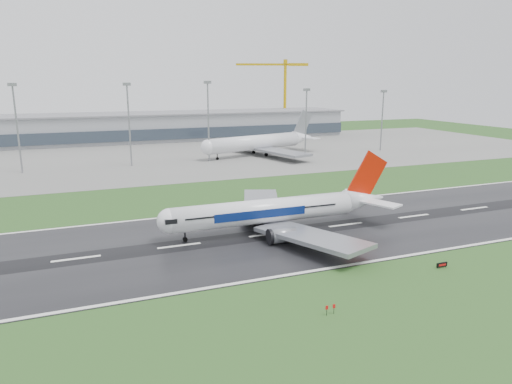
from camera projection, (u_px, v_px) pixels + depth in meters
name	position (u px, v px, depth m)	size (l,w,h in m)	color
ground	(268.00, 235.00, 103.27)	(520.00, 520.00, 0.00)	#22471A
runway	(268.00, 235.00, 103.26)	(400.00, 45.00, 0.10)	black
apron	(165.00, 155.00, 216.56)	(400.00, 130.00, 0.08)	slate
terminal	(145.00, 127.00, 269.23)	(240.00, 36.00, 15.00)	gray
main_airliner	(280.00, 195.00, 104.49)	(55.45, 52.81, 16.37)	white
parked_airliner	(259.00, 134.00, 213.74)	(64.75, 60.28, 18.98)	white
tower_crane	(285.00, 96.00, 313.06)	(48.25, 2.63, 47.37)	#C89907
runway_sign	(442.00, 265.00, 84.87)	(2.30, 0.26, 1.04)	black
floodmast_1	(18.00, 131.00, 169.87)	(0.64, 0.64, 31.64)	gray
floodmast_2	(129.00, 127.00, 183.95)	(0.64, 0.64, 31.71)	gray
floodmast_3	(208.00, 123.00, 195.33)	(0.64, 0.64, 32.41)	gray
floodmast_4	(306.00, 124.00, 211.98)	(0.64, 0.64, 29.16)	gray
floodmast_5	(382.00, 122.00, 226.81)	(0.64, 0.64, 28.19)	gray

